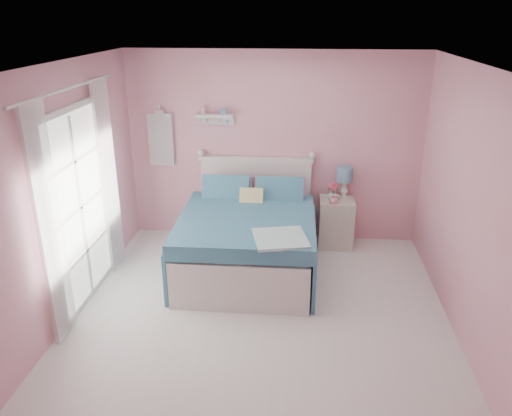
% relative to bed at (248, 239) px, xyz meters
% --- Properties ---
extents(floor, '(4.50, 4.50, 0.00)m').
position_rel_bed_xyz_m(floor, '(0.24, -1.23, -0.40)').
color(floor, silver).
rests_on(floor, ground).
extents(room_shell, '(4.50, 4.50, 4.50)m').
position_rel_bed_xyz_m(room_shell, '(0.24, -1.23, 1.18)').
color(room_shell, '#D38689').
rests_on(room_shell, floor).
extents(bed, '(1.64, 2.05, 1.18)m').
position_rel_bed_xyz_m(bed, '(0.00, 0.00, 0.00)').
color(bed, silver).
rests_on(bed, floor).
extents(nightstand, '(0.47, 0.46, 0.67)m').
position_rel_bed_xyz_m(nightstand, '(1.13, 0.78, -0.06)').
color(nightstand, beige).
rests_on(nightstand, floor).
extents(table_lamp, '(0.22, 0.22, 0.44)m').
position_rel_bed_xyz_m(table_lamp, '(1.21, 0.86, 0.58)').
color(table_lamp, white).
rests_on(table_lamp, nightstand).
extents(vase, '(0.18, 0.18, 0.15)m').
position_rel_bed_xyz_m(vase, '(1.06, 0.78, 0.34)').
color(vase, silver).
rests_on(vase, nightstand).
extents(teacup, '(0.14, 0.14, 0.09)m').
position_rel_bed_xyz_m(teacup, '(1.07, 0.64, 0.31)').
color(teacup, pink).
rests_on(teacup, nightstand).
extents(roses, '(0.14, 0.11, 0.12)m').
position_rel_bed_xyz_m(roses, '(1.06, 0.77, 0.46)').
color(roses, '#D94A6E').
rests_on(roses, vase).
extents(wall_shelf, '(0.50, 0.15, 0.25)m').
position_rel_bed_xyz_m(wall_shelf, '(-0.55, 0.97, 1.33)').
color(wall_shelf, silver).
rests_on(wall_shelf, room_shell).
extents(hanging_dress, '(0.34, 0.03, 0.72)m').
position_rel_bed_xyz_m(hanging_dress, '(-1.31, 0.95, 1.00)').
color(hanging_dress, white).
rests_on(hanging_dress, room_shell).
extents(french_door, '(0.04, 1.32, 2.16)m').
position_rel_bed_xyz_m(french_door, '(-1.73, -0.83, 0.67)').
color(french_door, silver).
rests_on(french_door, floor).
extents(curtain_near, '(0.04, 0.40, 2.32)m').
position_rel_bed_xyz_m(curtain_near, '(-1.68, -1.57, 0.78)').
color(curtain_near, white).
rests_on(curtain_near, floor).
extents(curtain_far, '(0.04, 0.40, 2.32)m').
position_rel_bed_xyz_m(curtain_far, '(-1.68, -0.08, 0.78)').
color(curtain_far, white).
rests_on(curtain_far, floor).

